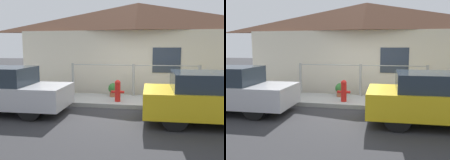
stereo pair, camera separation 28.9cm
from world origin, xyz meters
The scene contains 7 objects.
ground_plane centered at (0.00, 0.00, 0.00)m, with size 60.00×60.00×0.00m, color #2D2D30.
sidewalk centered at (0.00, 0.86, 0.07)m, with size 24.00×1.72×0.14m.
house centered at (0.00, 3.33, 3.08)m, with size 10.31×2.23×3.89m.
fence centered at (0.00, 1.57, 0.81)m, with size 4.90×0.10×1.21m.
car_right centered at (2.50, -1.06, 0.69)m, with size 4.06×1.88×1.35m.
fire_hydrant centered at (-0.43, 0.46, 0.53)m, with size 0.45×0.20×0.74m.
potted_plant_near_hydrant centered at (-0.72, 1.26, 0.41)m, with size 0.38×0.38×0.51m.
Camera 1 is at (0.86, -7.82, 2.04)m, focal length 40.00 mm.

